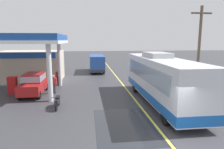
# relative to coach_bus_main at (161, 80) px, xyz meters

# --- Properties ---
(ground) EXTENTS (120.00, 120.00, 0.00)m
(ground) POSITION_rel_coach_bus_main_xyz_m (-1.71, 13.47, -1.72)
(ground) COLOR #38383D
(lane_divider_stripe) EXTENTS (0.16, 50.00, 0.01)m
(lane_divider_stripe) POSITION_rel_coach_bus_main_xyz_m (-1.71, 8.47, -1.72)
(lane_divider_stripe) COLOR #D8CC4C
(lane_divider_stripe) RESTS_ON ground
(wet_puddle_patch) EXTENTS (3.45, 5.10, 0.01)m
(wet_puddle_patch) POSITION_rel_coach_bus_main_xyz_m (-3.29, -3.69, -1.72)
(wet_puddle_patch) COLOR #26282D
(wet_puddle_patch) RESTS_ON ground
(coach_bus_main) EXTENTS (2.60, 11.04, 3.69)m
(coach_bus_main) POSITION_rel_coach_bus_main_xyz_m (0.00, 0.00, 0.00)
(coach_bus_main) COLOR silver
(coach_bus_main) RESTS_ON ground
(gas_station_roadside) EXTENTS (9.10, 11.95, 5.10)m
(gas_station_roadside) POSITION_rel_coach_bus_main_xyz_m (-11.90, 8.18, 0.91)
(gas_station_roadside) COLOR #194799
(gas_station_roadside) RESTS_ON ground
(car_at_pump) EXTENTS (1.70, 4.20, 1.82)m
(car_at_pump) POSITION_rel_coach_bus_main_xyz_m (-9.97, 3.55, -0.71)
(car_at_pump) COLOR maroon
(car_at_pump) RESTS_ON ground
(minibus_opposing_lane) EXTENTS (2.04, 6.13, 2.44)m
(minibus_opposing_lane) POSITION_rel_coach_bus_main_xyz_m (-4.03, 15.33, -0.25)
(minibus_opposing_lane) COLOR #264C9E
(minibus_opposing_lane) RESTS_ON ground
(motorcycle_parked_forecourt) EXTENTS (0.55, 1.80, 0.92)m
(motorcycle_parked_forecourt) POSITION_rel_coach_bus_main_xyz_m (-7.47, -0.33, -1.28)
(motorcycle_parked_forecourt) COLOR black
(motorcycle_parked_forecourt) RESTS_ON ground
(pedestrian_near_pump) EXTENTS (0.55, 0.22, 1.66)m
(pedestrian_near_pump) POSITION_rel_coach_bus_main_xyz_m (-8.41, 7.03, -0.79)
(pedestrian_near_pump) COLOR #33333F
(pedestrian_near_pump) RESTS_ON ground
(pedestrian_by_shop) EXTENTS (0.55, 0.22, 1.66)m
(pedestrian_by_shop) POSITION_rel_coach_bus_main_xyz_m (-8.33, 3.54, -0.79)
(pedestrian_by_shop) COLOR #33333F
(pedestrian_by_shop) RESTS_ON ground
(utility_pole_roadside) EXTENTS (1.80, 0.24, 7.44)m
(utility_pole_roadside) POSITION_rel_coach_bus_main_xyz_m (4.15, 2.23, 2.18)
(utility_pole_roadside) COLOR brown
(utility_pole_roadside) RESTS_ON ground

